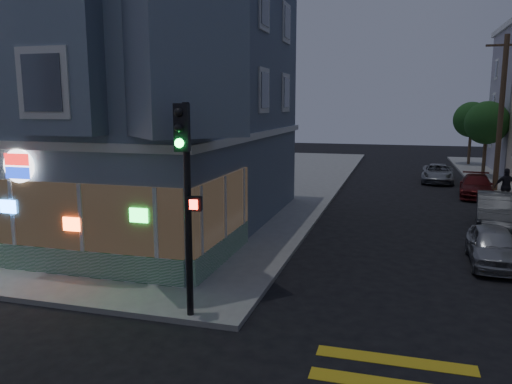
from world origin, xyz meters
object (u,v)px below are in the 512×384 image
at_px(traffic_signal, 186,175).
at_px(parked_car_b, 497,212).
at_px(parked_car_d, 438,173).
at_px(street_tree_near, 487,123).
at_px(parked_car_c, 476,186).
at_px(utility_pole, 501,112).
at_px(parked_car_a, 493,246).
at_px(street_tree_far, 472,120).
at_px(pedestrian_b, 506,187).

bearing_deg(traffic_signal, parked_car_b, 41.86).
xyz_separation_m(parked_car_b, parked_car_d, (-1.49, 13.09, -0.14)).
bearing_deg(street_tree_near, parked_car_c, -100.77).
height_order(parked_car_c, traffic_signal, traffic_signal).
bearing_deg(street_tree_near, utility_pole, -91.91).
relative_size(parked_car_a, parked_car_c, 0.86).
height_order(street_tree_near, street_tree_far, same).
relative_size(street_tree_near, parked_car_b, 1.16).
bearing_deg(traffic_signal, utility_pole, 52.62).
bearing_deg(utility_pole, parked_car_b, -98.91).
bearing_deg(pedestrian_b, parked_car_c, -75.11).
distance_m(pedestrian_b, parked_car_d, 8.64).
bearing_deg(parked_car_a, street_tree_far, 86.51).
relative_size(street_tree_near, street_tree_far, 1.00).
bearing_deg(utility_pole, parked_car_d, 132.34).
bearing_deg(utility_pole, street_tree_far, 89.18).
bearing_deg(street_tree_far, pedestrian_b, -91.58).
bearing_deg(parked_car_d, pedestrian_b, -68.22).
bearing_deg(parked_car_a, parked_car_d, 93.45).
bearing_deg(parked_car_c, parked_car_d, 114.37).
bearing_deg(parked_car_c, parked_car_a, -89.25).
relative_size(pedestrian_b, parked_car_c, 0.44).
xyz_separation_m(street_tree_near, parked_car_d, (-3.22, -2.68, -3.32)).
relative_size(street_tree_near, parked_car_d, 1.20).
bearing_deg(parked_car_d, parked_car_c, -68.14).
bearing_deg(pedestrian_b, utility_pole, -96.98).
distance_m(street_tree_far, pedestrian_b, 19.10).
relative_size(utility_pole, pedestrian_b, 4.77).
xyz_separation_m(parked_car_d, traffic_signal, (-7.28, -25.14, 2.98)).
xyz_separation_m(utility_pole, parked_car_c, (-1.30, -1.88, -4.18)).
distance_m(utility_pole, parked_car_c, 4.76).
distance_m(parked_car_a, parked_car_c, 13.14).
bearing_deg(parked_car_b, street_tree_near, 91.06).
relative_size(street_tree_far, traffic_signal, 1.04).
bearing_deg(parked_car_d, utility_pole, -44.11).
height_order(street_tree_far, parked_car_a, street_tree_far).
bearing_deg(pedestrian_b, parked_car_a, 74.53).
bearing_deg(street_tree_far, parked_car_b, -94.17).
relative_size(utility_pole, traffic_signal, 1.77).
bearing_deg(parked_car_b, pedestrian_b, 83.43).
bearing_deg(parked_car_a, traffic_signal, -136.73).
xyz_separation_m(pedestrian_b, traffic_signal, (-9.97, -16.95, 2.50)).
xyz_separation_m(utility_pole, traffic_signal, (-10.30, -21.83, -1.21)).
bearing_deg(pedestrian_b, traffic_signal, 56.32).
distance_m(parked_car_a, parked_car_d, 18.29).
bearing_deg(street_tree_far, utility_pole, -90.82).
distance_m(pedestrian_b, parked_car_b, 5.05).
bearing_deg(street_tree_near, parked_car_b, -96.27).
distance_m(street_tree_near, pedestrian_b, 11.26).
height_order(utility_pole, parked_car_d, utility_pole).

